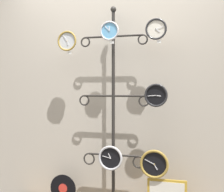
{
  "coord_description": "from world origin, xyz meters",
  "views": [
    {
      "loc": [
        0.87,
        -2.66,
        1.26
      ],
      "look_at": [
        0.0,
        0.36,
        1.2
      ],
      "focal_mm": 50.0,
      "sensor_mm": 36.0,
      "label": 1
    }
  ],
  "objects_px": {
    "clock_middle_right": "(156,95)",
    "clock_bottom_right": "(154,164)",
    "clock_top_center": "(110,31)",
    "vinyl_record": "(63,188)",
    "display_stand": "(113,150)",
    "clock_bottom_center": "(111,158)",
    "clock_top_left": "(67,41)",
    "clock_top_right": "(156,29)"
  },
  "relations": [
    {
      "from": "clock_middle_right",
      "to": "clock_bottom_center",
      "type": "relative_size",
      "value": 0.9
    },
    {
      "from": "clock_top_left",
      "to": "clock_bottom_right",
      "type": "xyz_separation_m",
      "value": [
        0.91,
        -0.01,
        -1.21
      ]
    },
    {
      "from": "clock_bottom_center",
      "to": "vinyl_record",
      "type": "xyz_separation_m",
      "value": [
        -0.55,
        0.06,
        -0.37
      ]
    },
    {
      "from": "display_stand",
      "to": "clock_top_left",
      "type": "relative_size",
      "value": 10.06
    },
    {
      "from": "clock_top_left",
      "to": "clock_top_right",
      "type": "relative_size",
      "value": 1.01
    },
    {
      "from": "display_stand",
      "to": "clock_top_right",
      "type": "distance_m",
      "value": 1.28
    },
    {
      "from": "display_stand",
      "to": "clock_bottom_right",
      "type": "xyz_separation_m",
      "value": [
        0.44,
        -0.11,
        -0.09
      ]
    },
    {
      "from": "clock_top_right",
      "to": "clock_middle_right",
      "type": "relative_size",
      "value": 0.92
    },
    {
      "from": "clock_top_center",
      "to": "clock_top_right",
      "type": "xyz_separation_m",
      "value": [
        0.46,
        0.02,
        -0.0
      ]
    },
    {
      "from": "clock_top_center",
      "to": "clock_bottom_center",
      "type": "xyz_separation_m",
      "value": [
        0.01,
        -0.0,
        -1.27
      ]
    },
    {
      "from": "clock_middle_right",
      "to": "clock_top_left",
      "type": "bearing_deg",
      "value": -179.8
    },
    {
      "from": "display_stand",
      "to": "clock_bottom_right",
      "type": "relative_size",
      "value": 7.59
    },
    {
      "from": "display_stand",
      "to": "clock_top_center",
      "type": "xyz_separation_m",
      "value": [
        -0.01,
        -0.1,
        1.2
      ]
    },
    {
      "from": "clock_top_left",
      "to": "clock_bottom_center",
      "type": "height_order",
      "value": "clock_top_left"
    },
    {
      "from": "clock_bottom_center",
      "to": "clock_top_center",
      "type": "bearing_deg",
      "value": 176.78
    },
    {
      "from": "clock_top_right",
      "to": "display_stand",
      "type": "bearing_deg",
      "value": 169.44
    },
    {
      "from": "clock_top_left",
      "to": "vinyl_record",
      "type": "height_order",
      "value": "clock_top_left"
    },
    {
      "from": "vinyl_record",
      "to": "display_stand",
      "type": "bearing_deg",
      "value": 4.04
    },
    {
      "from": "display_stand",
      "to": "clock_top_center",
      "type": "distance_m",
      "value": 1.21
    },
    {
      "from": "display_stand",
      "to": "clock_middle_right",
      "type": "relative_size",
      "value": 9.42
    },
    {
      "from": "clock_middle_right",
      "to": "clock_bottom_right",
      "type": "xyz_separation_m",
      "value": [
        -0.01,
        -0.02,
        -0.66
      ]
    },
    {
      "from": "display_stand",
      "to": "clock_bottom_center",
      "type": "distance_m",
      "value": 0.12
    },
    {
      "from": "clock_middle_right",
      "to": "vinyl_record",
      "type": "bearing_deg",
      "value": 176.74
    },
    {
      "from": "clock_top_left",
      "to": "clock_top_center",
      "type": "height_order",
      "value": "clock_top_center"
    },
    {
      "from": "clock_top_center",
      "to": "clock_bottom_center",
      "type": "distance_m",
      "value": 1.27
    },
    {
      "from": "clock_top_left",
      "to": "clock_top_center",
      "type": "bearing_deg",
      "value": -0.34
    },
    {
      "from": "clock_middle_right",
      "to": "clock_bottom_right",
      "type": "height_order",
      "value": "clock_middle_right"
    },
    {
      "from": "clock_bottom_right",
      "to": "vinyl_record",
      "type": "distance_m",
      "value": 1.05
    },
    {
      "from": "clock_top_center",
      "to": "clock_bottom_right",
      "type": "relative_size",
      "value": 0.7
    },
    {
      "from": "clock_top_right",
      "to": "clock_bottom_right",
      "type": "height_order",
      "value": "clock_top_right"
    },
    {
      "from": "clock_top_center",
      "to": "clock_bottom_center",
      "type": "height_order",
      "value": "clock_top_center"
    },
    {
      "from": "clock_top_center",
      "to": "vinyl_record",
      "type": "bearing_deg",
      "value": 173.32
    },
    {
      "from": "clock_top_center",
      "to": "clock_top_right",
      "type": "relative_size",
      "value": 0.94
    },
    {
      "from": "display_stand",
      "to": "clock_top_left",
      "type": "height_order",
      "value": "display_stand"
    },
    {
      "from": "clock_bottom_center",
      "to": "clock_bottom_right",
      "type": "relative_size",
      "value": 0.89
    },
    {
      "from": "clock_top_left",
      "to": "clock_middle_right",
      "type": "height_order",
      "value": "clock_top_left"
    },
    {
      "from": "clock_bottom_right",
      "to": "vinyl_record",
      "type": "xyz_separation_m",
      "value": [
        -0.99,
        0.07,
        -0.34
      ]
    },
    {
      "from": "display_stand",
      "to": "clock_bottom_center",
      "type": "relative_size",
      "value": 8.48
    },
    {
      "from": "clock_top_right",
      "to": "clock_bottom_right",
      "type": "distance_m",
      "value": 1.29
    },
    {
      "from": "display_stand",
      "to": "clock_top_right",
      "type": "height_order",
      "value": "display_stand"
    },
    {
      "from": "clock_top_left",
      "to": "clock_top_center",
      "type": "distance_m",
      "value": 0.46
    },
    {
      "from": "display_stand",
      "to": "clock_middle_right",
      "type": "height_order",
      "value": "display_stand"
    }
  ]
}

